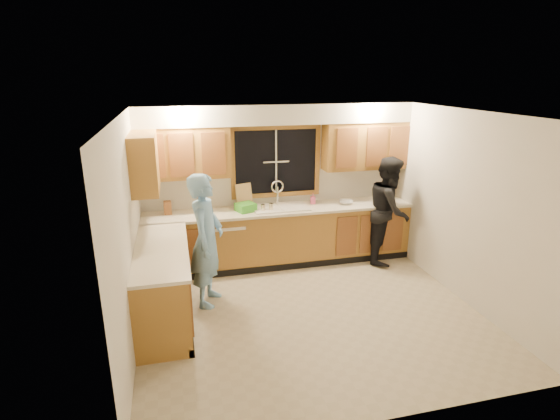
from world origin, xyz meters
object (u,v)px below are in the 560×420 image
at_px(bowl, 346,202).
at_px(knife_block, 168,208).
at_px(stove, 162,307).
at_px(man, 207,240).
at_px(woman, 389,210).
at_px(sink, 280,211).
at_px(dish_crate, 246,207).
at_px(soap_bottle, 313,199).
at_px(dishwasher, 227,244).

bearing_deg(bowl, knife_block, 177.38).
relative_size(stove, man, 0.51).
bearing_deg(man, woman, -56.67).
bearing_deg(stove, sink, 45.39).
height_order(dish_crate, soap_bottle, soap_bottle).
relative_size(woman, soap_bottle, 10.05).
bearing_deg(dishwasher, woman, -6.51).
height_order(dishwasher, bowl, bowl).
height_order(stove, soap_bottle, soap_bottle).
xyz_separation_m(sink, dish_crate, (-0.55, -0.02, 0.12)).
height_order(stove, man, man).
bearing_deg(bowl, soap_bottle, 165.64).
distance_m(dishwasher, knife_block, 1.06).
xyz_separation_m(soap_bottle, bowl, (0.52, -0.13, -0.06)).
height_order(woman, dish_crate, woman).
distance_m(man, soap_bottle, 2.11).
xyz_separation_m(woman, knife_block, (-3.41, 0.41, 0.17)).
relative_size(sink, dishwasher, 1.05).
bearing_deg(dish_crate, soap_bottle, 6.73).
height_order(dishwasher, man, man).
xyz_separation_m(man, dish_crate, (0.67, 0.98, 0.10)).
bearing_deg(sink, dishwasher, -179.01).
bearing_deg(dishwasher, stove, -117.69).
xyz_separation_m(sink, knife_block, (-1.70, 0.10, 0.16)).
distance_m(sink, man, 1.59).
height_order(man, soap_bottle, man).
relative_size(sink, knife_block, 4.25).
bearing_deg(dish_crate, knife_block, 173.69).
xyz_separation_m(knife_block, bowl, (2.79, -0.13, -0.07)).
xyz_separation_m(knife_block, dish_crate, (1.15, -0.13, -0.04)).
distance_m(dishwasher, woman, 2.61).
height_order(sink, soap_bottle, sink).
bearing_deg(dishwasher, bowl, -0.30).
xyz_separation_m(man, bowl, (2.31, 0.98, 0.07)).
xyz_separation_m(dish_crate, bowl, (1.63, -0.00, -0.03)).
xyz_separation_m(man, woman, (2.93, 0.70, -0.02)).
xyz_separation_m(dishwasher, dish_crate, (0.30, -0.01, 0.57)).
xyz_separation_m(dishwasher, man, (-0.37, -0.99, 0.47)).
bearing_deg(soap_bottle, bowl, -14.36).
xyz_separation_m(man, knife_block, (-0.48, 1.11, 0.14)).
distance_m(man, woman, 3.02).
height_order(sink, stove, sink).
height_order(dishwasher, stove, stove).
relative_size(sink, soap_bottle, 5.06).
distance_m(sink, woman, 1.73).
xyz_separation_m(dishwasher, knife_block, (-0.85, 0.12, 0.61)).
bearing_deg(man, knife_block, 43.09).
relative_size(dishwasher, bowl, 3.70).
bearing_deg(stove, dishwasher, 62.31).
bearing_deg(sink, soap_bottle, 10.73).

